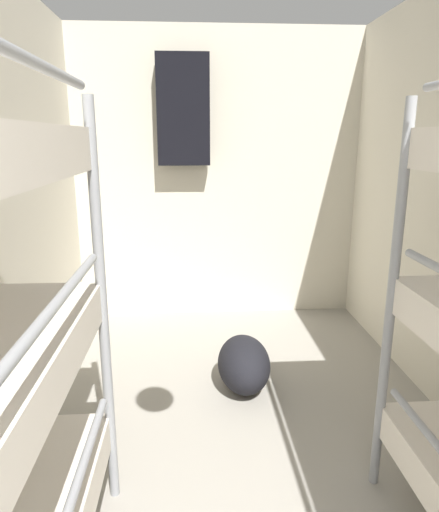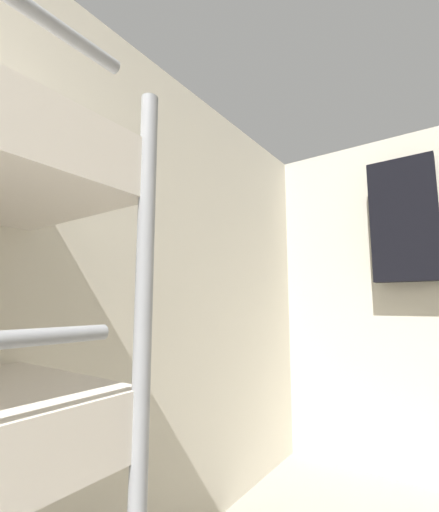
{
  "view_description": "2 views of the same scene",
  "coord_description": "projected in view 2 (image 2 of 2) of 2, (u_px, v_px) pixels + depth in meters",
  "views": [
    {
      "loc": [
        -0.25,
        0.47,
        1.63
      ],
      "look_at": [
        -0.07,
        3.16,
        0.93
      ],
      "focal_mm": 32.0,
      "sensor_mm": 36.0,
      "label": 1
    },
    {
      "loc": [
        0.01,
        1.72,
        1.24
      ],
      "look_at": [
        -0.76,
        2.81,
        1.43
      ],
      "focal_mm": 24.0,
      "sensor_mm": 36.0,
      "label": 2
    }
  ],
  "objects": [
    {
      "name": "wall_left",
      "position": [
        15.0,
        295.0,
        1.22
      ],
      "size": [
        0.06,
        4.71,
        2.55
      ],
      "color": "beige",
      "rests_on": "ground_plane"
    },
    {
      "name": "hanging_coat",
      "position": [
        404.0,
        220.0,
        2.48
      ],
      "size": [
        0.44,
        0.12,
        0.9
      ],
      "color": "black"
    }
  ]
}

